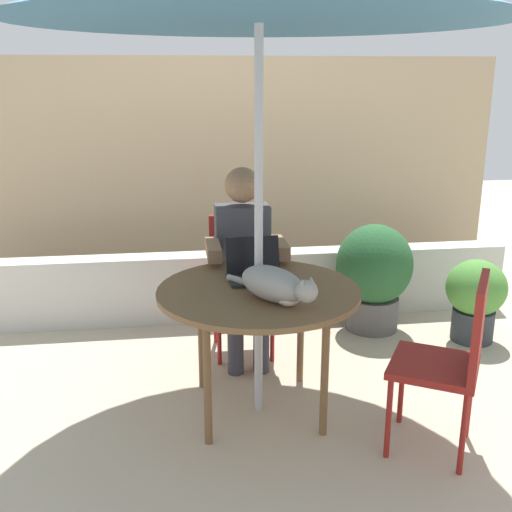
% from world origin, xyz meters
% --- Properties ---
extents(ground_plane, '(14.00, 14.00, 0.00)m').
position_xyz_m(ground_plane, '(0.00, 0.00, 0.00)').
color(ground_plane, '#BCAD93').
extents(fence_back, '(4.68, 0.08, 1.93)m').
position_xyz_m(fence_back, '(0.00, 2.19, 0.96)').
color(fence_back, tan).
rests_on(fence_back, ground).
extents(planter_wall_low, '(4.21, 0.20, 0.51)m').
position_xyz_m(planter_wall_low, '(0.00, 1.36, 0.25)').
color(planter_wall_low, beige).
rests_on(planter_wall_low, ground).
extents(patio_table, '(1.07, 1.07, 0.71)m').
position_xyz_m(patio_table, '(0.00, 0.00, 0.65)').
color(patio_table, brown).
rests_on(patio_table, ground).
extents(chair_occupied, '(0.40, 0.40, 0.90)m').
position_xyz_m(chair_occupied, '(0.00, 0.83, 0.53)').
color(chair_occupied, maroon).
rests_on(chair_occupied, ground).
extents(chair_empty, '(0.55, 0.55, 0.90)m').
position_xyz_m(chair_empty, '(0.86, -0.51, 0.53)').
color(chair_empty, maroon).
rests_on(chair_empty, ground).
extents(person_seated, '(0.48, 0.48, 1.24)m').
position_xyz_m(person_seated, '(0.00, 0.67, 0.70)').
color(person_seated, '#3F3F47').
rests_on(person_seated, ground).
extents(laptop, '(0.32, 0.27, 0.21)m').
position_xyz_m(laptop, '(0.00, 0.19, 0.77)').
color(laptop, black).
rests_on(laptop, patio_table).
extents(cat, '(0.40, 0.57, 0.17)m').
position_xyz_m(cat, '(0.06, -0.19, 0.79)').
color(cat, gray).
rests_on(cat, patio_table).
extents(potted_plant_near_fence, '(0.41, 0.41, 0.58)m').
position_xyz_m(potted_plant_near_fence, '(1.60, 0.72, 0.32)').
color(potted_plant_near_fence, '#33383D').
rests_on(potted_plant_near_fence, ground).
extents(potted_plant_by_chair, '(0.54, 0.54, 0.77)m').
position_xyz_m(potted_plant_by_chair, '(0.97, 1.01, 0.42)').
color(potted_plant_by_chair, '#595654').
rests_on(potted_plant_by_chair, ground).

